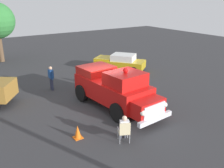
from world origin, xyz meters
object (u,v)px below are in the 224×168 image
(vintage_fire_truck, at_px, (115,88))
(lawn_chair_near_truck, at_px, (124,131))
(classic_hot_rod, at_px, (120,62))
(traffic_cone, at_px, (78,132))
(spectator_seated, at_px, (124,127))
(lawn_chair_by_car, at_px, (98,78))
(spectator_standing, at_px, (51,77))

(vintage_fire_truck, relative_size, lawn_chair_near_truck, 5.98)
(classic_hot_rod, bearing_deg, traffic_cone, 134.56)
(traffic_cone, bearing_deg, vintage_fire_truck, -60.71)
(spectator_seated, bearing_deg, traffic_cone, 49.30)
(spectator_seated, distance_m, traffic_cone, 2.15)
(classic_hot_rod, xyz_separation_m, lawn_chair_near_truck, (-9.39, 6.47, -0.16))
(classic_hot_rod, xyz_separation_m, lawn_chair_by_car, (-2.36, 3.62, -0.16))
(lawn_chair_by_car, bearing_deg, lawn_chair_near_truck, 157.91)
(spectator_seated, relative_size, traffic_cone, 2.03)
(lawn_chair_by_car, bearing_deg, vintage_fire_truck, 163.82)
(vintage_fire_truck, bearing_deg, spectator_seated, 151.94)
(spectator_seated, distance_m, spectator_standing, 8.03)
(vintage_fire_truck, distance_m, lawn_chair_by_car, 3.86)
(lawn_chair_by_car, distance_m, traffic_cone, 7.07)
(traffic_cone, bearing_deg, spectator_standing, -11.45)
(spectator_standing, bearing_deg, lawn_chair_near_truck, -178.63)
(lawn_chair_near_truck, relative_size, spectator_seated, 0.79)
(vintage_fire_truck, xyz_separation_m, spectator_standing, (4.78, 1.98, -0.23))
(classic_hot_rod, distance_m, lawn_chair_by_car, 4.32)
(lawn_chair_near_truck, bearing_deg, lawn_chair_by_car, -22.09)
(classic_hot_rod, distance_m, spectator_standing, 6.78)
(vintage_fire_truck, relative_size, spectator_standing, 3.64)
(lawn_chair_near_truck, bearing_deg, spectator_standing, 1.37)
(classic_hot_rod, height_order, lawn_chair_near_truck, classic_hot_rod)
(classic_hot_rod, height_order, spectator_seated, classic_hot_rod)
(vintage_fire_truck, bearing_deg, classic_hot_rod, -37.86)
(vintage_fire_truck, distance_m, spectator_seated, 3.71)
(spectator_seated, bearing_deg, classic_hot_rod, -34.68)
(lawn_chair_near_truck, height_order, spectator_standing, spectator_standing)
(vintage_fire_truck, distance_m, traffic_cone, 3.92)
(spectator_standing, distance_m, traffic_cone, 6.81)
(classic_hot_rod, relative_size, lawn_chair_by_car, 4.51)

